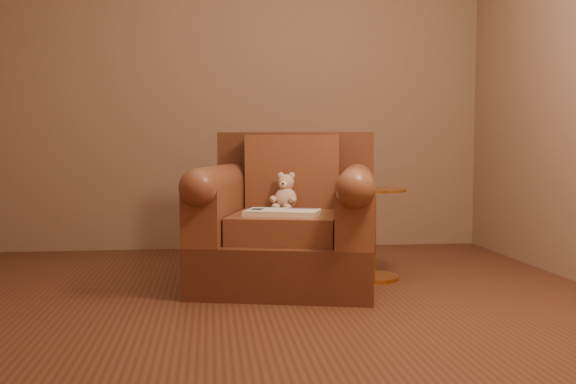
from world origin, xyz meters
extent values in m
plane|color=brown|center=(0.00, 0.00, 0.00)|extent=(4.00, 4.00, 0.00)
cube|color=#8E6D57|center=(0.00, 2.00, 1.35)|extent=(4.00, 0.02, 2.70)
cube|color=#562E1C|center=(0.16, 0.50, 0.15)|extent=(1.27, 1.24, 0.30)
cube|color=#562E1C|center=(0.27, 0.93, 0.63)|extent=(1.06, 0.36, 0.66)
cube|color=brown|center=(0.15, 0.44, 0.38)|extent=(0.78, 0.87, 0.16)
cube|color=brown|center=(0.24, 0.80, 0.70)|extent=(0.64, 0.31, 0.48)
cube|color=brown|center=(-0.26, 0.55, 0.47)|extent=(0.43, 0.93, 0.34)
cube|color=brown|center=(0.56, 0.34, 0.47)|extent=(0.43, 0.93, 0.34)
cylinder|color=brown|center=(-0.26, 0.55, 0.64)|extent=(0.43, 0.93, 0.21)
cylinder|color=brown|center=(0.56, 0.34, 0.64)|extent=(0.43, 0.93, 0.21)
ellipsoid|color=#D1B092|center=(0.17, 0.65, 0.52)|extent=(0.14, 0.13, 0.15)
sphere|color=#D1B092|center=(0.17, 0.66, 0.63)|extent=(0.10, 0.10, 0.10)
ellipsoid|color=#D1B092|center=(0.14, 0.67, 0.67)|extent=(0.04, 0.02, 0.04)
ellipsoid|color=#D1B092|center=(0.21, 0.64, 0.67)|extent=(0.04, 0.02, 0.04)
ellipsoid|color=beige|center=(0.15, 0.61, 0.62)|extent=(0.05, 0.03, 0.04)
sphere|color=black|center=(0.15, 0.59, 0.63)|extent=(0.01, 0.01, 0.01)
ellipsoid|color=#D1B092|center=(0.09, 0.62, 0.52)|extent=(0.05, 0.09, 0.05)
ellipsoid|color=#D1B092|center=(0.21, 0.57, 0.52)|extent=(0.05, 0.09, 0.05)
ellipsoid|color=#D1B092|center=(0.10, 0.58, 0.48)|extent=(0.06, 0.09, 0.05)
ellipsoid|color=#D1B092|center=(0.17, 0.55, 0.48)|extent=(0.06, 0.09, 0.05)
cube|color=beige|center=(0.11, 0.31, 0.47)|extent=(0.48, 0.38, 0.03)
cube|color=white|center=(0.01, 0.35, 0.49)|extent=(0.28, 0.31, 0.00)
cube|color=white|center=(0.21, 0.28, 0.49)|extent=(0.28, 0.31, 0.00)
cube|color=beige|center=(0.11, 0.31, 0.49)|extent=(0.09, 0.24, 0.00)
cube|color=#0F1638|center=(-0.03, 0.36, 0.49)|extent=(0.09, 0.11, 0.00)
cube|color=slate|center=(0.24, 0.36, 0.49)|extent=(0.20, 0.11, 0.00)
cylinder|color=gold|center=(0.74, 0.61, 0.01)|extent=(0.34, 0.34, 0.03)
cylinder|color=gold|center=(0.74, 0.61, 0.30)|extent=(0.03, 0.03, 0.55)
cylinder|color=gold|center=(0.74, 0.61, 0.58)|extent=(0.42, 0.42, 0.02)
cylinder|color=gold|center=(0.74, 0.61, 0.57)|extent=(0.03, 0.03, 0.02)
camera|label=1|loc=(-0.31, -3.40, 0.86)|focal=40.00mm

